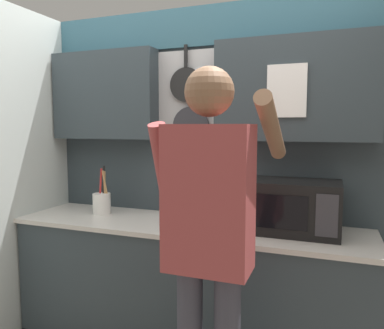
{
  "coord_description": "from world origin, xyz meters",
  "views": [
    {
      "loc": [
        0.87,
        -2.22,
        1.51
      ],
      "look_at": [
        -0.03,
        0.18,
        1.25
      ],
      "focal_mm": 35.0,
      "sensor_mm": 36.0,
      "label": 1
    }
  ],
  "objects": [
    {
      "name": "back_wall_unit",
      "position": [
        0.01,
        0.26,
        1.43
      ],
      "size": [
        2.89,
        0.22,
        2.34
      ],
      "color": "#2D383D",
      "rests_on": "ground_plane"
    },
    {
      "name": "base_cabinet_counter",
      "position": [
        0.0,
        -0.0,
        0.44
      ],
      "size": [
        2.32,
        0.59,
        0.88
      ],
      "color": "#2D383D",
      "rests_on": "ground_plane"
    },
    {
      "name": "person",
      "position": [
        0.37,
        -0.66,
        1.07
      ],
      "size": [
        0.54,
        0.65,
        1.77
      ],
      "color": "#383842",
      "rests_on": "ground_plane"
    },
    {
      "name": "knife_block",
      "position": [
        0.34,
        0.05,
        0.99
      ],
      "size": [
        0.12,
        0.16,
        0.26
      ],
      "color": "brown",
      "rests_on": "base_cabinet_counter"
    },
    {
      "name": "utensil_crock",
      "position": [
        -0.67,
        0.05,
        0.97
      ],
      "size": [
        0.13,
        0.13,
        0.35
      ],
      "color": "white",
      "rests_on": "base_cabinet_counter"
    },
    {
      "name": "microwave",
      "position": [
        0.68,
        0.05,
        1.04
      ],
      "size": [
        0.52,
        0.36,
        0.31
      ],
      "color": "black",
      "rests_on": "base_cabinet_counter"
    }
  ]
}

